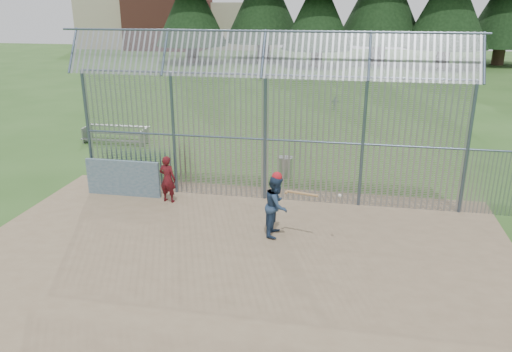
% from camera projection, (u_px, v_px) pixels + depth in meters
% --- Properties ---
extents(ground, '(120.00, 120.00, 0.00)m').
position_uv_depth(ground, '(242.00, 248.00, 13.00)').
color(ground, '#2D511E').
rests_on(ground, ground).
extents(dirt_infield, '(14.00, 10.00, 0.02)m').
position_uv_depth(dirt_infield, '(237.00, 257.00, 12.53)').
color(dirt_infield, '#756047').
rests_on(dirt_infield, ground).
extents(dugout_wall, '(2.50, 0.12, 1.20)m').
position_uv_depth(dugout_wall, '(123.00, 178.00, 16.30)').
color(dugout_wall, '#38566B').
rests_on(dugout_wall, dirt_infield).
extents(batter, '(0.70, 0.87, 1.69)m').
position_uv_depth(batter, '(277.00, 206.00, 13.46)').
color(batter, navy).
rests_on(batter, dirt_infield).
extents(onlooker, '(0.61, 0.45, 1.52)m').
position_uv_depth(onlooker, '(168.00, 179.00, 15.74)').
color(onlooker, maroon).
rests_on(onlooker, dirt_infield).
extents(bg_kid_seated, '(0.51, 0.24, 0.85)m').
position_uv_depth(bg_kid_seated, '(335.00, 104.00, 29.25)').
color(bg_kid_seated, slate).
rests_on(bg_kid_seated, ground).
extents(batting_gear, '(1.85, 0.52, 0.55)m').
position_uv_depth(batting_gear, '(283.00, 180.00, 13.15)').
color(batting_gear, red).
rests_on(batting_gear, ground).
extents(trash_can, '(0.56, 0.56, 0.82)m').
position_uv_depth(trash_can, '(285.00, 167.00, 18.19)').
color(trash_can, gray).
rests_on(trash_can, ground).
extents(bleacher, '(3.00, 0.95, 0.72)m').
position_uv_depth(bleacher, '(116.00, 134.00, 22.57)').
color(bleacher, slate).
rests_on(bleacher, ground).
extents(backstop_fence, '(20.09, 0.81, 5.30)m').
position_uv_depth(backstop_fence, '(324.00, 131.00, 15.08)').
color(backstop_fence, '#47566B').
rests_on(backstop_fence, ground).
extents(distant_buildings, '(26.50, 10.50, 8.00)m').
position_uv_depth(distant_buildings, '(165.00, 21.00, 68.29)').
color(distant_buildings, brown).
rests_on(distant_buildings, ground).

